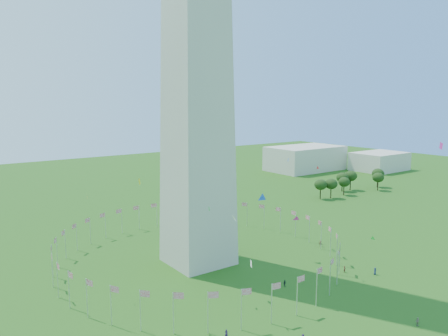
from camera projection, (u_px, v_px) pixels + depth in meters
The scene contains 7 objects.
ground at pixel (332, 335), 88.35m from camera, with size 600.00×600.00×0.00m, color #1D4B11.
flag_ring at pixel (198, 247), 127.57m from camera, with size 80.24×80.24×9.00m.
gov_building_east_a at pixel (305, 158), 294.13m from camera, with size 50.00×30.00×16.00m, color beige.
gov_building_east_b at pixel (379, 161), 293.76m from camera, with size 35.00×25.00×12.00m, color beige.
crowd at pixel (344, 322), 91.83m from camera, with size 75.72×66.13×2.00m.
kites_aloft at pixel (288, 206), 112.00m from camera, with size 118.84×67.13×32.52m.
tree_line_east at pixel (351, 183), 222.91m from camera, with size 53.39×15.51×10.12m.
Camera 1 is at (-66.02, -53.35, 47.24)m, focal length 35.00 mm.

